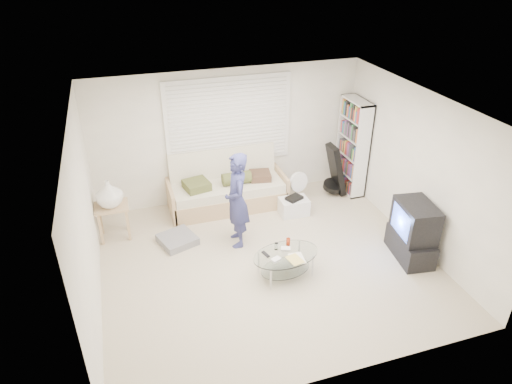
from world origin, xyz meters
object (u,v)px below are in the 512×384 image
object	(u,v)px
bookshelf	(352,147)
tv_unit	(413,232)
futon_sofa	(227,189)
coffee_table	(286,258)

from	to	relation	value
bookshelf	tv_unit	distance (m)	2.34
tv_unit	futon_sofa	bearing A→B (deg)	134.42
bookshelf	coffee_table	xyz separation A→B (m)	(-2.17, -2.12, -0.63)
tv_unit	bookshelf	bearing A→B (deg)	86.87
futon_sofa	coffee_table	world-z (taller)	futon_sofa
coffee_table	futon_sofa	bearing A→B (deg)	98.07
futon_sofa	bookshelf	bearing A→B (deg)	-2.64
futon_sofa	tv_unit	bearing A→B (deg)	-45.58
coffee_table	bookshelf	bearing A→B (deg)	44.41
bookshelf	coffee_table	bearing A→B (deg)	-135.59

